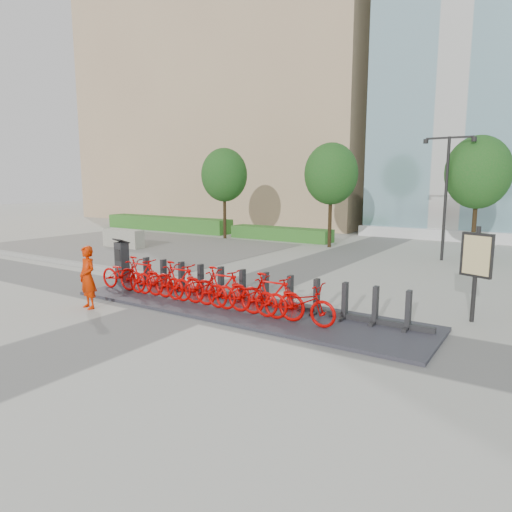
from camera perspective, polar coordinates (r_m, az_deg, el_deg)
The scene contains 25 objects.
ground at distance 12.18m, azimuth -7.87°, elevation -6.12°, with size 120.00×120.00×0.00m, color #AFAFA6.
tan_building at distance 43.78m, azimuth -1.19°, elevation 24.86°, with size 26.00×16.00×30.00m, color tan.
gravel_patch at distance 24.00m, azimuth -14.97°, elevation 1.25°, with size 14.00×14.00×0.00m, color slate.
curb at distance 20.98m, azimuth -25.37°, elevation -0.25°, with size 14.00×0.25×0.15m, color #9B9B95.
hedge_a at distance 31.29m, azimuth -11.06°, elevation 4.01°, with size 10.00×1.40×0.90m, color #306D25.
hedge_b at distance 25.61m, azimuth 3.09°, elevation 2.82°, with size 6.00×1.20×0.70m, color #306D25.
tree_0 at distance 26.12m, azimuth -3.99°, elevation 10.05°, with size 2.60×2.60×5.10m.
tree_1 at distance 22.79m, azimuth 9.36°, elevation 10.08°, with size 2.60×2.60×5.10m.
tree_2 at distance 21.01m, azimuth 26.01°, elevation 9.36°, with size 2.60×2.60×5.10m.
streetlamp at distance 20.18m, azimuth 22.71°, elevation 8.32°, with size 2.00×0.20×5.00m.
dock_pad at distance 11.62m, azimuth -2.01°, elevation -6.59°, with size 9.60×2.40×0.08m, color #313039.
dock_rail_posts at distance 11.85m, azimuth -0.46°, elevation -3.94°, with size 8.02×0.50×0.85m, color #28282A, non-canonical shape.
bike_0 at distance 13.83m, azimuth -16.23°, elevation -2.21°, with size 0.62×1.79×0.94m, color #C40100.
bike_1 at distance 13.29m, azimuth -14.21°, elevation -2.35°, with size 0.49×1.74×1.05m, color #C40100.
bike_2 at distance 12.79m, azimuth -12.00°, elevation -2.96°, with size 0.62×1.79×0.94m, color #C40100.
bike_3 at distance 12.29m, azimuth -9.64°, elevation -3.13°, with size 0.49×1.74×1.05m, color #C40100.
bike_4 at distance 11.83m, azimuth -7.06°, elevation -3.81°, with size 0.62×1.79×0.94m, color #C40100.
bike_5 at distance 11.38m, azimuth -4.29°, elevation -4.02°, with size 0.49×1.74×1.05m, color #C40100.
bike_6 at distance 10.98m, azimuth -1.29°, elevation -4.77°, with size 0.62×1.79×0.94m, color #C40100.
bike_7 at distance 10.59m, azimuth 1.94°, elevation -5.01°, with size 0.49×1.74×1.05m, color #C40100.
bike_8 at distance 10.26m, azimuth 5.40°, elevation -5.81°, with size 0.62×1.79×0.94m, color #C40100.
kiosk at distance 14.88m, azimuth -16.41°, elevation -0.65°, with size 0.46×0.40×1.40m.
worker_red at distance 12.38m, azimuth -20.30°, elevation -2.52°, with size 0.59×0.39×1.61m, color red.
jersey_barrier at distance 23.51m, azimuth -16.24°, elevation 2.12°, with size 2.31×0.63×0.89m, color #B6B29F.
map_sign at distance 11.51m, azimuth 25.84°, elevation -0.37°, with size 0.71×0.37×2.22m.
Camera 1 is at (7.75, -8.83, 3.21)m, focal length 32.00 mm.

